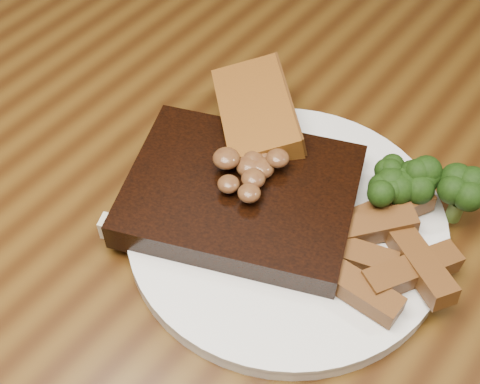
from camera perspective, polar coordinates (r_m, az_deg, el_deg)
The scene contains 8 objects.
dining_table at distance 0.67m, azimuth -1.01°, elevation -7.34°, with size 1.60×0.90×0.75m.
plate at distance 0.58m, azimuth 4.00°, elevation -3.01°, with size 0.27×0.27×0.01m, color white.
steak at distance 0.57m, azimuth 0.08°, elevation -0.27°, with size 0.19×0.15×0.03m, color black.
steak_bone at distance 0.55m, azimuth -4.19°, elevation -4.85°, with size 0.16×0.01×0.02m, color beige.
mushroom_pile at distance 0.56m, azimuth 1.13°, elevation 1.98°, with size 0.07×0.07×0.03m, color brown, non-canonical shape.
garlic_bread at distance 0.63m, azimuth 1.35°, elevation 5.45°, with size 0.12×0.06×0.03m, color brown.
potato_wedges at distance 0.55m, azimuth 11.28°, elevation -4.88°, with size 0.11×0.11×0.02m, color brown, non-canonical shape.
broccoli_cluster at distance 0.59m, azimuth 14.64°, elevation 0.10°, with size 0.08×0.08×0.04m, color black, non-canonical shape.
Camera 1 is at (0.22, -0.27, 1.23)m, focal length 50.00 mm.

